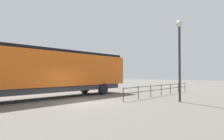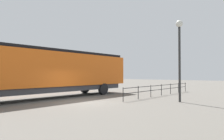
{
  "view_description": "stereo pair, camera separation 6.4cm",
  "coord_description": "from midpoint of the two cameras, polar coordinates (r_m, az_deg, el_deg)",
  "views": [
    {
      "loc": [
        11.11,
        -9.87,
        1.95
      ],
      "look_at": [
        0.45,
        2.75,
        2.3
      ],
      "focal_mm": 33.32,
      "sensor_mm": 36.0,
      "label": 1
    },
    {
      "loc": [
        11.16,
        -9.82,
        1.95
      ],
      "look_at": [
        0.45,
        2.75,
        2.3
      ],
      "focal_mm": 33.32,
      "sensor_mm": 36.0,
      "label": 2
    }
  ],
  "objects": [
    {
      "name": "lamp_post",
      "position": [
        15.57,
        17.91,
        6.33
      ],
      "size": [
        0.48,
        0.48,
        5.8
      ],
      "color": "#2D2D2D",
      "rests_on": "ground_plane"
    },
    {
      "name": "ground_plane",
      "position": [
        14.99,
        -8.35,
        -8.67
      ],
      "size": [
        120.0,
        120.0,
        0.0
      ],
      "primitive_type": "plane",
      "color": "#666059"
    },
    {
      "name": "locomotive",
      "position": [
        17.88,
        -16.1,
        -0.24
      ],
      "size": [
        2.91,
        16.62,
        3.97
      ],
      "color": "orange",
      "rests_on": "ground_plane"
    },
    {
      "name": "platform_fence",
      "position": [
        19.82,
        13.28,
        -4.86
      ],
      "size": [
        0.05,
        11.74,
        1.03
      ],
      "color": "black",
      "rests_on": "ground_plane"
    }
  ]
}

